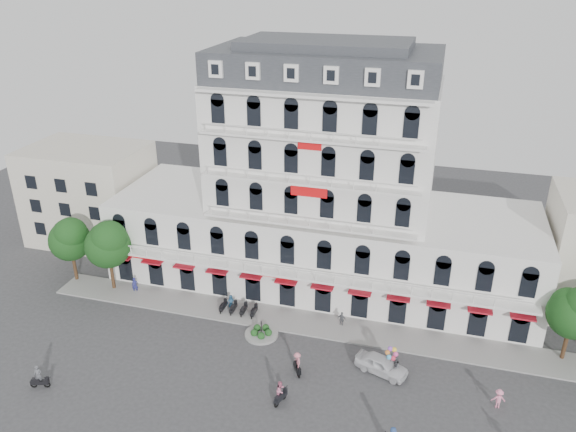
# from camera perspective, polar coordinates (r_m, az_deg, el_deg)

# --- Properties ---
(ground) EXTENTS (120.00, 120.00, 0.00)m
(ground) POSITION_cam_1_polar(r_m,az_deg,el_deg) (49.53, -1.54, -16.57)
(ground) COLOR #38383A
(ground) RESTS_ON ground
(sidewalk) EXTENTS (53.00, 4.00, 0.16)m
(sidewalk) POSITION_cam_1_polar(r_m,az_deg,el_deg) (56.28, 1.21, -10.69)
(sidewalk) COLOR gray
(sidewalk) RESTS_ON ground
(main_building) EXTENTS (45.00, 15.00, 25.80)m
(main_building) POSITION_cam_1_polar(r_m,az_deg,el_deg) (59.18, 3.51, 2.09)
(main_building) COLOR silver
(main_building) RESTS_ON ground
(flank_building_west) EXTENTS (14.00, 10.00, 12.00)m
(flank_building_west) POSITION_cam_1_polar(r_m,az_deg,el_deg) (74.14, -19.48, 2.14)
(flank_building_west) COLOR beige
(flank_building_west) RESTS_ON ground
(traffic_island) EXTENTS (3.20, 3.20, 1.60)m
(traffic_island) POSITION_cam_1_polar(r_m,az_deg,el_deg) (54.54, -2.72, -11.78)
(traffic_island) COLOR gray
(traffic_island) RESTS_ON ground
(parked_scooter_row) EXTENTS (4.40, 1.80, 1.10)m
(parked_scooter_row) POSITION_cam_1_polar(r_m,az_deg,el_deg) (57.79, -5.03, -9.83)
(parked_scooter_row) COLOR black
(parked_scooter_row) RESTS_ON ground
(tree_west_outer) EXTENTS (4.50, 4.48, 7.76)m
(tree_west_outer) POSITION_cam_1_polar(r_m,az_deg,el_deg) (64.83, -21.30, -2.04)
(tree_west_outer) COLOR #382314
(tree_west_outer) RESTS_ON ground
(tree_west_inner) EXTENTS (4.76, 4.76, 8.25)m
(tree_west_inner) POSITION_cam_1_polar(r_m,az_deg,el_deg) (61.57, -17.85, -2.58)
(tree_west_inner) COLOR #382314
(tree_west_inner) RESTS_ON ground
(tree_east_inner) EXTENTS (4.40, 4.37, 7.57)m
(tree_east_inner) POSITION_cam_1_polar(r_m,az_deg,el_deg) (54.58, 27.09, -8.55)
(tree_east_inner) COLOR #382314
(tree_east_inner) RESTS_ON ground
(parked_car) EXTENTS (5.00, 3.27, 1.58)m
(parked_car) POSITION_cam_1_polar(r_m,az_deg,el_deg) (50.69, 9.47, -14.67)
(parked_car) COLOR silver
(parked_car) RESTS_ON ground
(rider_west) EXTENTS (1.67, 0.76, 2.22)m
(rider_west) POSITION_cam_1_polar(r_m,az_deg,el_deg) (52.68, -23.99, -14.78)
(rider_west) COLOR black
(rider_west) RESTS_ON ground
(rider_southwest) EXTENTS (0.87, 1.65, 2.16)m
(rider_southwest) POSITION_cam_1_polar(r_m,az_deg,el_deg) (47.03, -0.76, -17.45)
(rider_southwest) COLOR black
(rider_southwest) RESTS_ON ground
(rider_center) EXTENTS (1.08, 1.54, 2.16)m
(rider_center) POSITION_cam_1_polar(r_m,az_deg,el_deg) (49.69, 0.95, -14.68)
(rider_center) COLOR black
(rider_center) RESTS_ON ground
(pedestrian_left) EXTENTS (0.89, 0.79, 1.53)m
(pedestrian_left) POSITION_cam_1_polar(r_m,az_deg,el_deg) (58.24, -5.82, -8.66)
(pedestrian_left) COLOR navy
(pedestrian_left) RESTS_ON ground
(pedestrian_mid) EXTENTS (1.00, 0.58, 1.61)m
(pedestrian_mid) POSITION_cam_1_polar(r_m,az_deg,el_deg) (55.58, 5.49, -10.41)
(pedestrian_mid) COLOR slate
(pedestrian_mid) RESTS_ON ground
(pedestrian_right) EXTENTS (1.21, 0.82, 1.74)m
(pedestrian_right) POSITION_cam_1_polar(r_m,az_deg,el_deg) (49.72, 20.60, -16.98)
(pedestrian_right) COLOR pink
(pedestrian_right) RESTS_ON ground
(pedestrian_far) EXTENTS (0.76, 0.65, 1.78)m
(pedestrian_far) POSITION_cam_1_polar(r_m,az_deg,el_deg) (62.57, -15.28, -6.80)
(pedestrian_far) COLOR navy
(pedestrian_far) RESTS_ON ground
(balloon_vendor) EXTENTS (1.36, 1.31, 2.45)m
(balloon_vendor) POSITION_cam_1_polar(r_m,az_deg,el_deg) (50.34, 10.72, -14.43)
(balloon_vendor) COLOR #57595F
(balloon_vendor) RESTS_ON ground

